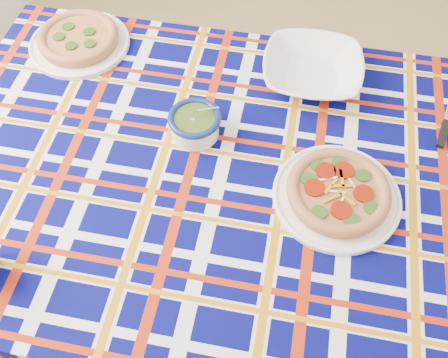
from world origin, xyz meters
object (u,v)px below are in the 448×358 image
(dining_table, at_px, (251,191))
(serving_bowl, at_px, (312,71))
(pesto_bowl, at_px, (195,123))
(main_focaccia_plate, at_px, (338,192))

(dining_table, relative_size, serving_bowl, 6.12)
(pesto_bowl, xyz_separation_m, serving_bowl, (0.25, 0.26, -0.01))
(dining_table, xyz_separation_m, serving_bowl, (0.08, 0.35, 0.11))
(main_focaccia_plate, distance_m, pesto_bowl, 0.38)
(pesto_bowl, height_order, serving_bowl, pesto_bowl)
(main_focaccia_plate, xyz_separation_m, pesto_bowl, (-0.37, 0.10, 0.01))
(serving_bowl, bearing_deg, main_focaccia_plate, -71.97)
(main_focaccia_plate, height_order, serving_bowl, serving_bowl)
(main_focaccia_plate, xyz_separation_m, serving_bowl, (-0.12, 0.37, 0.00))
(serving_bowl, bearing_deg, dining_table, -103.16)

